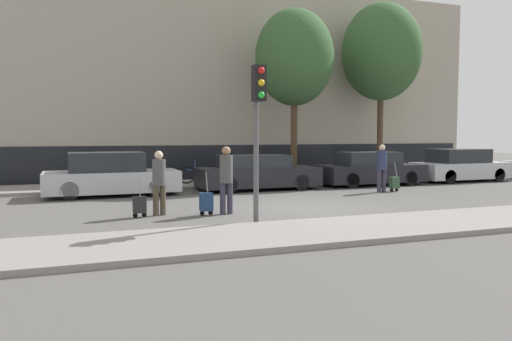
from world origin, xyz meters
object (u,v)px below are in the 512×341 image
Objects in this scene: bare_tree_down_street at (381,52)px; traffic_light at (258,112)px; parked_car_2 at (370,170)px; pedestrian_center at (226,176)px; parked_car_3 at (460,166)px; parked_bicycle at (199,174)px; trolley_left at (140,205)px; parked_car_0 at (111,176)px; pedestrian_right at (382,165)px; pedestrian_left at (159,179)px; parked_car_1 at (257,173)px; trolley_center at (206,202)px; trolley_right at (394,183)px; bare_tree_near_crossing at (294,58)px.

traffic_light is at bearing -135.78° from bare_tree_down_street.
parked_car_2 is 2.49× the size of pedestrian_center.
parked_car_3 is 13.51m from pedestrian_center.
trolley_left is at bearing -115.42° from parked_bicycle.
parked_car_0 is 9.57m from pedestrian_right.
pedestrian_left is 1.73m from pedestrian_center.
pedestrian_right is 0.48× the size of traffic_light.
pedestrian_left is 7.27m from parked_bicycle.
bare_tree_down_street reaches higher than pedestrian_right.
parked_car_1 is 2.56× the size of pedestrian_center.
pedestrian_right is at bearing -113.73° from parked_car_2.
parked_car_0 reaches higher than trolley_center.
trolley_center is at bearing -102.72° from parked_bicycle.
parked_car_2 is 6.99m from parked_bicycle.
trolley_right is (-0.45, -2.28, -0.32)m from parked_car_2.
bare_tree_down_street reaches higher than trolley_left.
parked_car_2 is at bearing 9.21° from pedestrian_left.
parked_bicycle is at bearing 170.11° from parked_car_3.
trolley_right is (-5.19, -2.33, -0.35)m from parked_car_3.
trolley_left is 0.61× the size of pedestrian_center.
pedestrian_right is at bearing -1.26° from pedestrian_left.
parked_car_2 is at bearing -130.81° from bare_tree_down_street.
trolley_left is at bearing 170.94° from trolley_center.
trolley_left is 9.34m from pedestrian_right.
parked_car_2 is 2.65× the size of pedestrian_left.
parked_bicycle reaches higher than trolley_left.
parked_car_1 is at bearing 44.44° from trolley_left.
traffic_light reaches higher than trolley_center.
trolley_right is at bearing 19.80° from trolley_center.
parked_car_1 is 5.54m from bare_tree_near_crossing.
parked_car_3 is at bearing 29.65° from traffic_light.
traffic_light is at bearing -110.48° from parked_car_1.
parked_car_0 reaches higher than parked_car_1.
parked_car_2 is 0.61× the size of bare_tree_near_crossing.
parked_car_0 reaches higher than trolley_right.
trolley_right is at bearing -13.19° from parked_car_0.
parked_car_0 is 15.02m from parked_car_3.
trolley_right is at bearing 15.07° from trolley_left.
pedestrian_right is 0.86m from trolley_right.
pedestrian_left reaches higher than trolley_right.
parked_bicycle is at bearing 79.03° from pedestrian_center.
bare_tree_down_street is (7.19, 2.52, 5.31)m from parked_car_1.
bare_tree_down_street is at bearing 36.15° from trolley_center.
trolley_center is at bearing -37.82° from pedestrian_left.
trolley_right is at bearing 18.51° from pedestrian_center.
pedestrian_left is at bearing -165.06° from trolley_right.
pedestrian_right is at bearing -157.93° from parked_car_3.
parked_bicycle is at bearing 162.96° from parked_car_2.
traffic_light reaches higher than pedestrian_center.
traffic_light is at bearing -68.08° from pedestrian_left.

